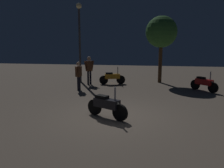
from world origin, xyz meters
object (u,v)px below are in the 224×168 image
at_px(motorcycle_orange_parked_right, 112,77).
at_px(streetlamp_near, 79,33).
at_px(person_bystander_far, 89,68).
at_px(motorcycle_black_foreground, 107,105).
at_px(person_rider_beside, 79,73).
at_px(motorcycle_red_parked_left, 204,83).

height_order(motorcycle_orange_parked_right, streetlamp_near, streetlamp_near).
distance_m(motorcycle_orange_parked_right, streetlamp_near, 3.70).
xyz_separation_m(person_bystander_far, streetlamp_near, (-0.91, 0.98, 2.20)).
height_order(motorcycle_black_foreground, person_rider_beside, person_rider_beside).
distance_m(motorcycle_orange_parked_right, person_rider_beside, 2.69).
bearing_deg(streetlamp_near, person_bystander_far, -47.17).
distance_m(motorcycle_black_foreground, person_rider_beside, 5.04).
bearing_deg(motorcycle_red_parked_left, person_bystander_far, -139.87).
xyz_separation_m(motorcycle_red_parked_left, motorcycle_orange_parked_right, (-5.26, 1.27, 0.00)).
bearing_deg(motorcycle_black_foreground, streetlamp_near, 141.32).
relative_size(motorcycle_orange_parked_right, person_bystander_far, 0.92).
bearing_deg(person_bystander_far, motorcycle_orange_parked_right, -116.09).
relative_size(motorcycle_black_foreground, person_rider_beside, 0.97).
xyz_separation_m(person_rider_beside, person_bystander_far, (0.07, 1.83, 0.13)).
bearing_deg(person_rider_beside, streetlamp_near, -67.60).
relative_size(person_bystander_far, streetlamp_near, 0.34).
bearing_deg(streetlamp_near, motorcycle_black_foreground, -65.23).
bearing_deg(person_bystander_far, motorcycle_red_parked_left, -138.28).
bearing_deg(person_bystander_far, streetlamp_near, 2.29).
height_order(motorcycle_black_foreground, person_bystander_far, person_bystander_far).
bearing_deg(motorcycle_orange_parked_right, streetlamp_near, 148.70).
height_order(motorcycle_black_foreground, streetlamp_near, streetlamp_near).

